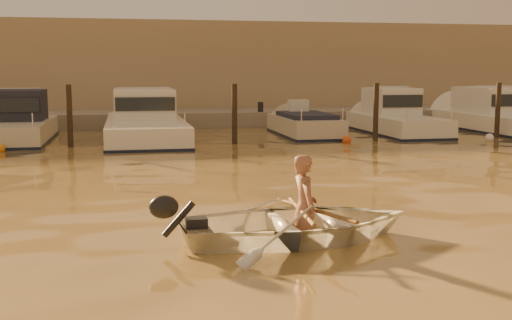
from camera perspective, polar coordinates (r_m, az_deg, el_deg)
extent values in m
plane|color=olive|center=(8.53, 15.49, -8.83)|extent=(160.00, 160.00, 0.00)
imported|color=white|center=(9.31, 3.73, -5.66)|extent=(3.56, 2.65, 0.71)
imported|color=#945F4A|center=(9.29, 4.32, -4.22)|extent=(0.40, 0.58, 1.53)
cylinder|color=brown|center=(9.35, 5.19, -4.44)|extent=(0.63, 2.04, 0.13)
cylinder|color=olive|center=(9.28, 4.03, -4.52)|extent=(0.29, 2.09, 0.13)
cylinder|color=#2D2319|center=(21.18, -16.23, 3.51)|extent=(0.18, 0.18, 2.20)
cylinder|color=#2D2319|center=(21.41, -1.92, 3.87)|extent=(0.18, 0.18, 2.20)
cylinder|color=#2D2319|center=(22.78, 10.61, 3.98)|extent=(0.18, 0.18, 2.20)
cylinder|color=#2D2319|center=(24.94, 20.69, 3.94)|extent=(0.18, 0.18, 2.20)
sphere|color=orange|center=(20.76, -21.79, 0.96)|extent=(0.30, 0.30, 0.30)
sphere|color=white|center=(19.86, -6.70, 1.18)|extent=(0.30, 0.30, 0.30)
sphere|color=#D64D19|center=(21.87, 8.08, 1.77)|extent=(0.30, 0.30, 0.30)
sphere|color=white|center=(23.80, 20.04, 1.87)|extent=(0.30, 0.30, 0.30)
cube|color=gray|center=(29.09, -4.08, 3.44)|extent=(52.00, 4.00, 1.00)
cube|color=#9E8466|center=(34.46, -5.32, 7.87)|extent=(46.00, 7.00, 4.80)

